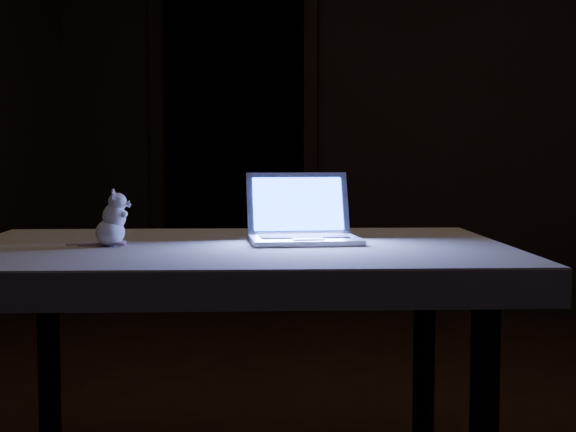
% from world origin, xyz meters
% --- Properties ---
extents(back_wall, '(4.50, 0.04, 2.60)m').
position_xyz_m(back_wall, '(0.00, 2.50, 1.30)').
color(back_wall, black).
rests_on(back_wall, ground).
extents(doorway, '(1.06, 0.36, 2.13)m').
position_xyz_m(doorway, '(-1.10, 2.50, 1.06)').
color(doorway, black).
rests_on(doorway, back_wall).
extents(table, '(1.46, 1.15, 0.69)m').
position_xyz_m(table, '(-0.19, -0.40, 0.34)').
color(table, black).
rests_on(table, floor).
extents(tablecloth, '(1.60, 1.34, 0.08)m').
position_xyz_m(tablecloth, '(-0.27, -0.41, 0.65)').
color(tablecloth, beige).
rests_on(tablecloth, table).
extents(laptop, '(0.34, 0.32, 0.19)m').
position_xyz_m(laptop, '(-0.03, -0.33, 0.79)').
color(laptop, silver).
rests_on(laptop, tablecloth).
extents(plush_mouse, '(0.13, 0.13, 0.14)m').
position_xyz_m(plush_mouse, '(-0.48, -0.51, 0.76)').
color(plush_mouse, white).
rests_on(plush_mouse, tablecloth).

